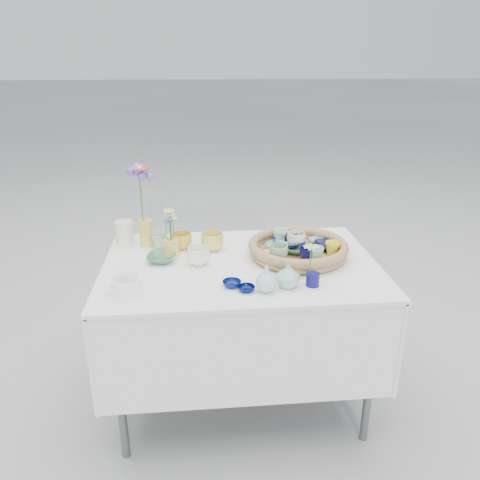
{
  "coord_description": "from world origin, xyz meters",
  "views": [
    {
      "loc": [
        -0.19,
        -1.97,
        1.65
      ],
      "look_at": [
        0.0,
        0.02,
        0.87
      ],
      "focal_mm": 35.0,
      "sensor_mm": 36.0,
      "label": 1
    }
  ],
  "objects": [
    {
      "name": "bud_vase_seafoam",
      "position": [
        0.17,
        -0.26,
        0.82
      ],
      "size": [
        0.12,
        0.12,
        0.11
      ],
      "primitive_type": "imported",
      "rotation": [
        0.0,
        0.0,
        0.25
      ],
      "color": "#81C1A1",
      "rests_on": "display_table"
    },
    {
      "name": "bud_vase_cobalt",
      "position": [
        0.28,
        -0.26,
        0.79
      ],
      "size": [
        0.07,
        0.07,
        0.06
      ],
      "primitive_type": "cylinder",
      "rotation": [
        0.0,
        0.0,
        0.35
      ],
      "color": "#0C0A53",
      "rests_on": "display_table"
    },
    {
      "name": "loose_ceramic_0",
      "position": [
        -0.27,
        0.2,
        0.81
      ],
      "size": [
        0.11,
        0.11,
        0.08
      ],
      "primitive_type": "imported",
      "rotation": [
        0.0,
        0.0,
        -0.07
      ],
      "color": "gold",
      "rests_on": "display_table"
    },
    {
      "name": "white_pitcher",
      "position": [
        -0.56,
        0.29,
        0.83
      ],
      "size": [
        0.13,
        0.09,
        0.12
      ],
      "primitive_type": null,
      "rotation": [
        0.0,
        0.0,
        0.0
      ],
      "color": "silver",
      "rests_on": "display_table"
    },
    {
      "name": "tray_ceramic_3",
      "position": [
        0.28,
        0.06,
        0.8
      ],
      "size": [
        0.18,
        0.18,
        0.03
      ],
      "primitive_type": "imported",
      "rotation": [
        0.0,
        0.0,
        -0.41
      ],
      "color": "#497C5B",
      "rests_on": "wicker_tray"
    },
    {
      "name": "tray_ceramic_12",
      "position": [
        0.27,
        0.18,
        0.81
      ],
      "size": [
        0.07,
        0.07,
        0.06
      ],
      "primitive_type": "imported",
      "rotation": [
        0.0,
        0.0,
        -0.1
      ],
      "color": "#368246",
      "rests_on": "wicker_tray"
    },
    {
      "name": "hydrangea",
      "position": [
        -0.46,
        0.27,
        1.01
      ],
      "size": [
        0.09,
        0.09,
        0.32
      ],
      "primitive_type": null,
      "rotation": [
        0.0,
        0.0,
        -0.03
      ],
      "color": "#6241B6",
      "rests_on": "tall_vase_yellow"
    },
    {
      "name": "single_daisy",
      "position": [
        0.26,
        -0.25,
        0.88
      ],
      "size": [
        0.08,
        0.08,
        0.13
      ],
      "primitive_type": null,
      "rotation": [
        0.0,
        0.0,
        -0.05
      ],
      "color": "silver",
      "rests_on": "bud_vase_cobalt"
    },
    {
      "name": "loose_ceramic_6",
      "position": [
        -0.0,
        -0.28,
        0.78
      ],
      "size": [
        0.08,
        0.08,
        0.02
      ],
      "primitive_type": "imported",
      "rotation": [
        0.0,
        0.0,
        0.19
      ],
      "color": "#00053B",
      "rests_on": "display_table"
    },
    {
      "name": "loose_ceramic_5",
      "position": [
        -0.38,
        0.22,
        0.8
      ],
      "size": [
        0.1,
        0.1,
        0.08
      ],
      "primitive_type": "imported",
      "rotation": [
        0.0,
        0.0,
        0.31
      ],
      "color": "#95B8AD",
      "rests_on": "display_table"
    },
    {
      "name": "loose_ceramic_4",
      "position": [
        -0.06,
        -0.24,
        0.78
      ],
      "size": [
        0.09,
        0.09,
        0.02
      ],
      "primitive_type": "imported",
      "rotation": [
        0.0,
        0.0,
        0.14
      ],
      "color": "#060F50",
      "rests_on": "display_table"
    },
    {
      "name": "display_table",
      "position": [
        0.0,
        0.0,
        0.0
      ],
      "size": [
        1.26,
        0.86,
        0.77
      ],
      "primitive_type": null,
      "color": "white",
      "rests_on": "ground"
    },
    {
      "name": "tray_ceramic_7",
      "position": [
        0.29,
        0.13,
        0.82
      ],
      "size": [
        0.1,
        0.1,
        0.07
      ],
      "primitive_type": "imported",
      "rotation": [
        0.0,
        0.0,
        -0.07
      ],
      "color": "white",
      "rests_on": "wicker_tray"
    },
    {
      "name": "loose_ceramic_1",
      "position": [
        -0.12,
        0.17,
        0.81
      ],
      "size": [
        0.13,
        0.13,
        0.09
      ],
      "primitive_type": "imported",
      "rotation": [
        0.0,
        0.0,
        0.23
      ],
      "color": "#DAC951",
      "rests_on": "display_table"
    },
    {
      "name": "tray_ceramic_4",
      "position": [
        0.18,
        -0.01,
        0.82
      ],
      "size": [
        0.1,
        0.1,
        0.07
      ],
      "primitive_type": "imported",
      "rotation": [
        0.0,
        0.0,
        0.13
      ],
      "color": "#7EB27C",
      "rests_on": "wicker_tray"
    },
    {
      "name": "ground",
      "position": [
        0.0,
        0.0,
        0.0
      ],
      "size": [
        80.0,
        80.0,
        0.0
      ],
      "primitive_type": "plane",
      "color": "#A5A5A5"
    },
    {
      "name": "bud_vase_paleblue",
      "position": [
        0.08,
        -0.3,
        0.83
      ],
      "size": [
        0.11,
        0.11,
        0.13
      ],
      "primitive_type": null,
      "rotation": [
        0.0,
        0.0,
        0.34
      ],
      "color": "silver",
      "rests_on": "display_table"
    },
    {
      "name": "wicker_tray",
      "position": [
        0.28,
        0.05,
        0.8
      ],
      "size": [
        0.47,
        0.47,
        0.08
      ],
      "primitive_type": null,
      "color": "olive",
      "rests_on": "display_table"
    },
    {
      "name": "tray_ceramic_9",
      "position": [
        0.3,
        -0.05,
        0.82
      ],
      "size": [
        0.08,
        0.08,
        0.07
      ],
      "primitive_type": "imported",
      "rotation": [
        0.0,
        0.0,
        -0.09
      ],
      "color": "#08063A",
      "rests_on": "wicker_tray"
    },
    {
      "name": "loose_ceramic_3",
      "position": [
        -0.19,
        0.0,
        0.81
      ],
      "size": [
        0.12,
        0.12,
        0.08
      ],
      "primitive_type": "imported",
      "rotation": [
        0.0,
        0.0,
        -0.16
      ],
      "color": "white",
      "rests_on": "display_table"
    },
    {
      "name": "tray_ceramic_0",
      "position": [
        0.25,
        0.13,
        0.8
      ],
      "size": [
        0.18,
        0.18,
        0.04
      ],
      "primitive_type": "imported",
      "rotation": [
        0.0,
        0.0,
        0.33
      ],
      "color": "#130D44",
      "rests_on": "wicker_tray"
    },
    {
      "name": "tray_ceramic_2",
      "position": [
        0.43,
        0.01,
        0.82
      ],
      "size": [
        0.09,
        0.09,
        0.07
      ],
      "primitive_type": "imported",
      "rotation": [
        0.0,
        0.0,
        0.33
      ],
      "color": "yellow",
      "rests_on": "wicker_tray"
    },
    {
      "name": "tray_ceramic_10",
      "position": [
        0.16,
        0.01,
        0.79
      ],
      "size": [
        0.1,
        0.1,
        0.02
      ],
      "primitive_type": "imported",
      "rotation": [
        0.0,
        0.0,
        0.03
      ],
      "color": "#F3B75E",
      "rests_on": "wicker_tray"
    },
    {
      "name": "tray_ceramic_1",
      "position": [
        0.43,
        0.08,
        0.8
      ],
      "size": [
        0.14,
        0.14,
        0.03
      ],
      "primitive_type": "imported",
      "rotation": [
        0.0,
        0.0,
        -0.14
      ],
      "color": "black",
      "rests_on": "wicker_tray"
    },
    {
      "name": "tray_ceramic_6",
      "position": [
        0.22,
        0.19,
        0.82
      ],
      "size": [
        0.09,
        0.09,
        0.07
      ],
      "primitive_type": "imported",
      "rotation": [
        0.0,
        0.0,
        -0.16
      ],
      "color": "#A4E6BF",
      "rests_on": "wicker_tray"
    },
    {
      "name": "tray_ceramic_8",
      "position": [
        0.4,
        0.17,
        0.79
      ],
      "size": [
        0.09,
        0.09,
        0.02
      ],
      "primitive_type": "imported",
      "rotation": [
        0.0,
        0.0,
        -0.23
      ],
      "color": "#97C6F9",
      "rests_on": "wicker_tray"
    },
    {
      "name": "tall_vase_yellow",
      "position": [
        -0.45,
        0.26,
        0.83
      ],
      "size": [
        0.09,
        0.09,
        0.13
      ],
      "primitive_type": "cylinder",
      "rotation": [
        0.0,
        0.0,
        0.39
      ],
      "color": "gold",
      "rests_on": "display_table"
    },
    {
      "name": "tray_ceramic_5",
      "position": [
        0.18,
        0.09,
        0.8
      ],
      "size": [
        0.13,
        0.13,
        0.03
      ],
      "primitive_type": "imported",
      "rotation": [
        0.0,
        0.0,
        -0.26
      ],
      "color": "#93ECE6",
      "rests_on": "wicker_tray"
    },
    {
      "name": "fluted_bowl",
      "position": [
        -0.48,
        -0.26,
        0.8
      ],
      "size": [
        0.14,
        0.14,
        0.07
      ],
      "primitive_type": null,
      "rotation": [
        0.0,
        0.0,
        0.12
      ],
      "color": "white",
      "rests_on": "display_table"
    },
    {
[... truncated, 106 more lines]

